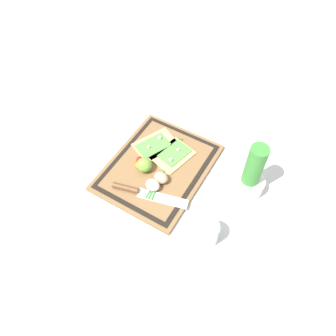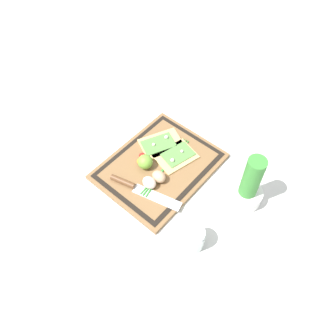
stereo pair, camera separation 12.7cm
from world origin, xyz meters
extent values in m
plane|color=silver|center=(0.00, 0.00, 0.00)|extent=(6.00, 6.00, 0.00)
cube|color=brown|center=(0.00, 0.00, 0.01)|extent=(0.46, 0.37, 0.02)
cube|color=black|center=(0.00, 0.00, 0.02)|extent=(0.43, 0.34, 0.00)
cube|color=brown|center=(0.00, 0.00, 0.02)|extent=(0.39, 0.30, 0.00)
cube|color=tan|center=(-0.08, -0.06, 0.02)|extent=(0.20, 0.18, 0.01)
cube|color=#568942|center=(-0.07, -0.07, 0.03)|extent=(0.15, 0.13, 0.00)
sphere|color=silver|center=(-0.12, -0.06, 0.04)|extent=(0.02, 0.02, 0.02)
sphere|color=silver|center=(-0.05, -0.08, 0.04)|extent=(0.01, 0.01, 0.01)
cube|color=tan|center=(-0.07, 0.03, 0.02)|extent=(0.18, 0.15, 0.01)
cube|color=#568942|center=(-0.08, 0.03, 0.03)|extent=(0.14, 0.11, 0.00)
sphere|color=silver|center=(-0.04, 0.03, 0.04)|extent=(0.02, 0.02, 0.02)
sphere|color=silver|center=(-0.10, 0.03, 0.04)|extent=(0.01, 0.01, 0.01)
cube|color=silver|center=(0.12, 0.09, 0.02)|extent=(0.09, 0.19, 0.00)
cylinder|color=brown|center=(0.16, -0.05, 0.03)|extent=(0.05, 0.10, 0.02)
ellipsoid|color=tan|center=(0.06, 0.05, 0.04)|extent=(0.04, 0.06, 0.04)
ellipsoid|color=beige|center=(0.10, 0.04, 0.04)|extent=(0.04, 0.06, 0.04)
sphere|color=#70A838|center=(0.04, -0.04, 0.05)|extent=(0.06, 0.06, 0.06)
sphere|color=red|center=(0.02, -0.07, 0.03)|extent=(0.03, 0.03, 0.03)
sphere|color=gold|center=(0.05, -0.06, 0.03)|extent=(0.02, 0.02, 0.02)
cylinder|color=#388433|center=(-0.01, 0.03, 0.02)|extent=(0.32, 0.03, 0.01)
cylinder|color=#388433|center=(-0.01, 0.03, 0.02)|extent=(0.32, 0.05, 0.01)
cylinder|color=#388433|center=(-0.01, 0.03, 0.02)|extent=(0.31, 0.08, 0.01)
cylinder|color=white|center=(-0.09, 0.34, 0.03)|extent=(0.12, 0.12, 0.06)
cylinder|color=#388433|center=(-0.09, 0.34, 0.14)|extent=(0.06, 0.06, 0.21)
cylinder|color=silver|center=(0.17, 0.30, 0.04)|extent=(0.08, 0.08, 0.08)
cylinder|color=olive|center=(0.17, 0.30, 0.02)|extent=(0.07, 0.07, 0.03)
cylinder|color=silver|center=(0.17, 0.30, 0.09)|extent=(0.07, 0.07, 0.01)
camera|label=1|loc=(0.64, 0.42, 1.07)|focal=35.00mm
camera|label=2|loc=(0.57, 0.53, 1.07)|focal=35.00mm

